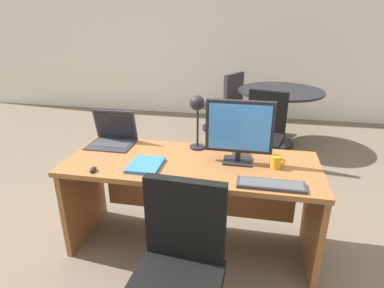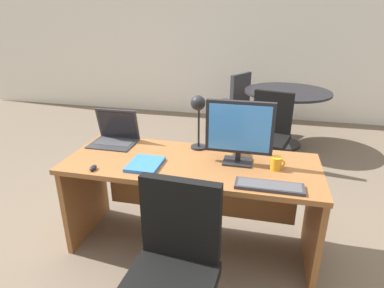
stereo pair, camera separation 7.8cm
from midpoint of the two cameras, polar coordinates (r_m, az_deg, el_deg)
name	(u,v)px [view 2 (the right image)]	position (r m, az deg, el deg)	size (l,w,h in m)	color
ground	(219,165)	(3.92, 5.46, -3.65)	(12.00, 12.00, 0.00)	#6B5B4C
back_wall	(242,33)	(5.65, 9.19, 18.81)	(10.00, 0.10, 2.80)	silver
desk	(192,184)	(2.41, 1.02, -7.13)	(1.78, 0.69, 0.73)	brown
monitor	(239,130)	(2.20, 9.41, 2.52)	(0.46, 0.16, 0.44)	black
laptop	(116,132)	(2.66, -12.55, 2.04)	(0.35, 0.28, 0.26)	#2D2D33
keyboard	(269,186)	(2.00, 14.62, -7.24)	(0.41, 0.13, 0.02)	#2D2D33
mouse	(93,168)	(2.24, -16.16, -4.09)	(0.04, 0.07, 0.03)	black
desk_lamp	(199,110)	(2.38, 2.11, 5.97)	(0.12, 0.14, 0.42)	black
book	(145,164)	(2.23, -7.31, -3.57)	(0.21, 0.26, 0.02)	blue
coffee_mug	(276,163)	(2.23, 15.65, -3.30)	(0.10, 0.07, 0.09)	orange
office_chair	(172,285)	(1.85, -2.24, -23.77)	(0.56, 0.56, 0.92)	black
meeting_table	(286,105)	(4.48, 16.81, 6.67)	(1.11, 1.11, 0.77)	black
meeting_chair_near	(231,108)	(4.96, 7.36, 6.26)	(0.64, 0.63, 0.90)	black
meeting_chair_far	(267,142)	(3.71, 13.66, 0.36)	(0.56, 0.57, 0.90)	black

